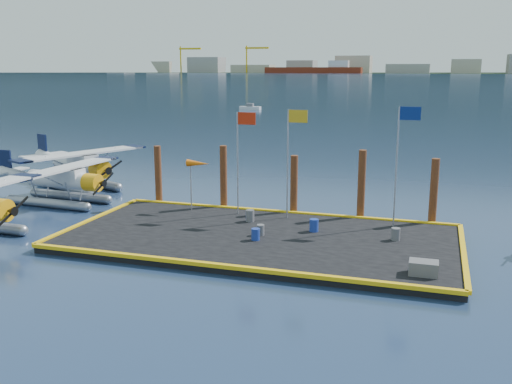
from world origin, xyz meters
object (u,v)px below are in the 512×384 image
at_px(seaplane_b, 63,182).
at_px(seaplane_c, 80,168).
at_px(drum_4, 396,234).
at_px(drum_5, 249,216).
at_px(piling_1, 224,179).
at_px(drum_1, 261,230).
at_px(crate, 423,268).
at_px(flagpole_blue, 401,149).
at_px(flagpole_yellow, 291,147).
at_px(windsock, 198,165).
at_px(drum_2, 314,225).
at_px(piling_0, 158,177).
at_px(piling_2, 294,187).
at_px(flagpole_red, 241,147).
at_px(piling_3, 361,187).
at_px(drum_3, 256,234).
at_px(piling_4, 434,194).
at_px(drum_0, 250,216).

distance_m(seaplane_b, seaplane_c, 4.89).
xyz_separation_m(drum_4, drum_5, (-8.15, 1.20, -0.04)).
height_order(drum_5, piling_1, piling_1).
bearing_deg(drum_5, drum_1, -59.59).
relative_size(crate, flagpole_blue, 0.18).
relative_size(flagpole_yellow, windsock, 1.99).
bearing_deg(flagpole_yellow, drum_2, -50.93).
relative_size(piling_0, piling_2, 1.05).
bearing_deg(seaplane_c, drum_2, 92.95).
relative_size(crate, flagpole_red, 0.20).
distance_m(piling_1, piling_2, 4.50).
xyz_separation_m(drum_2, piling_3, (1.93, 3.90, 1.42)).
bearing_deg(piling_3, drum_3, -125.03).
bearing_deg(piling_1, piling_4, 0.00).
height_order(drum_1, piling_2, piling_2).
bearing_deg(drum_4, drum_3, -162.51).
bearing_deg(piling_2, piling_1, 180.00).
relative_size(seaplane_c, drum_2, 15.21).
bearing_deg(piling_2, drum_0, -120.18).
distance_m(windsock, piling_2, 5.90).
xyz_separation_m(piling_1, piling_2, (4.50, 0.00, -0.20)).
xyz_separation_m(flagpole_yellow, windsock, (-5.73, 0.00, -1.28)).
bearing_deg(piling_1, piling_2, 0.00).
height_order(piling_2, piling_3, piling_3).
bearing_deg(windsock, drum_0, -21.02).
bearing_deg(seaplane_c, piling_0, 91.46).
height_order(drum_4, piling_2, piling_2).
xyz_separation_m(flagpole_red, piling_4, (10.79, 1.60, -2.40)).
bearing_deg(piling_3, drum_1, -129.35).
bearing_deg(drum_4, windsock, 167.69).
height_order(seaplane_c, piling_1, piling_1).
xyz_separation_m(flagpole_blue, piling_0, (-15.20, 1.60, -2.69)).
relative_size(crate, windsock, 0.38).
xyz_separation_m(drum_0, drum_2, (3.84, -0.85, 0.00)).
height_order(seaplane_b, seaplane_c, seaplane_c).
xyz_separation_m(crate, piling_4, (0.23, 8.86, 1.30)).
distance_m(drum_0, windsock, 4.73).
bearing_deg(piling_1, flagpole_red, -43.15).
xyz_separation_m(drum_3, piling_3, (4.41, 6.30, 1.45)).
relative_size(drum_2, piling_0, 0.17).
xyz_separation_m(seaplane_b, windsock, (9.86, -0.34, 1.75)).
relative_size(drum_3, flagpole_blue, 0.09).
height_order(flagpole_blue, piling_2, flagpole_blue).
height_order(drum_0, drum_2, drum_2).
relative_size(drum_2, flagpole_red, 0.11).
height_order(drum_5, piling_3, piling_3).
bearing_deg(drum_1, piling_1, 127.02).
relative_size(crate, piling_4, 0.30).
distance_m(drum_0, drum_1, 2.71).
bearing_deg(drum_2, seaplane_b, 171.40).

